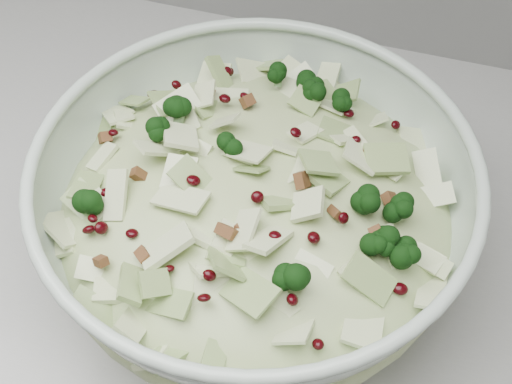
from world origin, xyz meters
TOP-DOWN VIEW (x-y plane):
  - mixing_bowl at (-0.19, 1.60)m, footprint 0.45×0.45m
  - salad at (-0.19, 1.60)m, footprint 0.46×0.46m

SIDE VIEW (x-z plane):
  - mixing_bowl at x=-0.19m, z-range 0.90..1.06m
  - salad at x=-0.19m, z-range 0.93..1.09m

